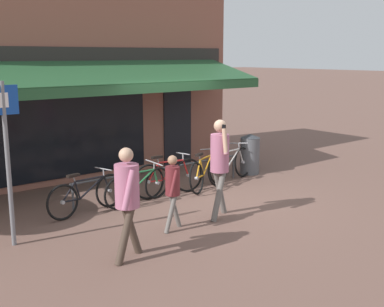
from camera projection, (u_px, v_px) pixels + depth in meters
ground_plane at (209, 201)px, 9.87m from camera, size 160.00×160.00×0.00m
shop_front at (65, 73)px, 12.30m from camera, size 8.21×4.78×4.97m
bike_rack_rail at (163, 171)px, 10.32m from camera, size 4.27×0.04×0.57m
bicycle_black at (87, 195)px, 9.02m from camera, size 1.71×0.52×0.81m
bicycle_green at (138, 186)px, 9.58m from camera, size 1.68×0.52×0.82m
bicycle_red at (169, 177)px, 10.17m from camera, size 1.73×0.52×0.89m
bicycle_orange at (206, 172)px, 10.73m from camera, size 1.63×0.93×0.86m
bicycle_silver at (230, 165)px, 11.32m from camera, size 1.80×0.68×0.89m
pedestrian_adult at (220, 157)px, 8.65m from camera, size 0.59×0.60×1.82m
pedestrian_child at (173, 184)px, 8.06m from camera, size 0.45×0.38×1.31m
pedestrian_second_adult at (127, 192)px, 6.85m from camera, size 0.57×0.57×1.67m
litter_bin at (250, 154)px, 12.04m from camera, size 0.49×0.49×1.01m
parking_sign at (7, 148)px, 7.25m from camera, size 0.44×0.07×2.56m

